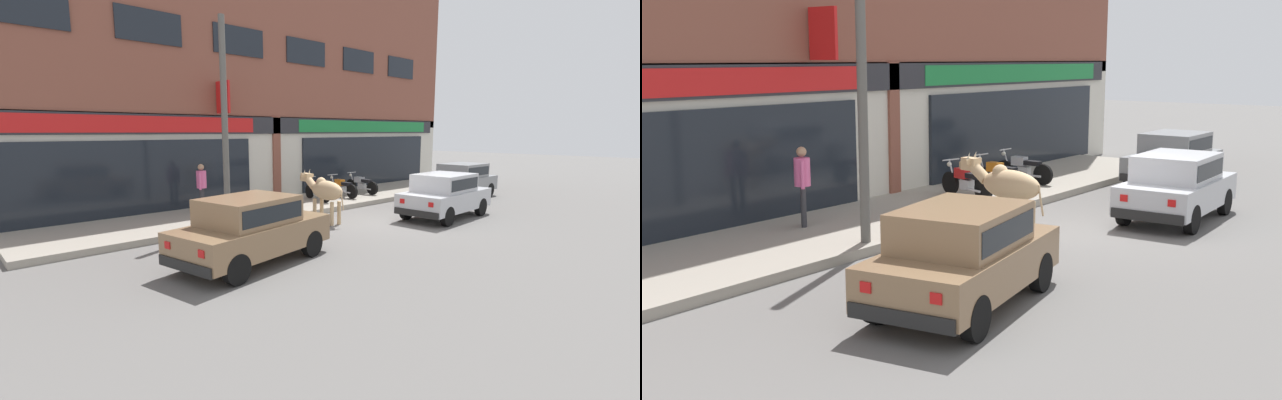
{
  "view_description": "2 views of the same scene",
  "coord_description": "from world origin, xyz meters",
  "views": [
    {
      "loc": [
        -10.57,
        -8.32,
        2.83
      ],
      "look_at": [
        -1.84,
        1.0,
        0.77
      ],
      "focal_mm": 24.0,
      "sensor_mm": 36.0,
      "label": 1
    },
    {
      "loc": [
        -13.68,
        -6.94,
        3.48
      ],
      "look_at": [
        -3.2,
        1.0,
        0.99
      ],
      "focal_mm": 42.0,
      "sensor_mm": 36.0,
      "label": 2
    }
  ],
  "objects": [
    {
      "name": "pedestrian",
      "position": [
        -3.94,
        4.41,
        1.16
      ],
      "size": [
        0.35,
        0.4,
        1.6
      ],
      "color": "#2D2D33",
      "rests_on": "sidewalk"
    },
    {
      "name": "shop_building",
      "position": [
        -0.0,
        5.82,
        4.86
      ],
      "size": [
        23.0,
        1.4,
        10.11
      ],
      "color": "brown",
      "rests_on": "ground"
    },
    {
      "name": "car_1",
      "position": [
        -5.54,
        -0.79,
        0.81
      ],
      "size": [
        3.8,
        2.22,
        1.46
      ],
      "color": "black",
      "rests_on": "ground"
    },
    {
      "name": "ground_plane",
      "position": [
        0.0,
        0.0,
        0.0
      ],
      "size": [
        90.0,
        90.0,
        0.0
      ],
      "primitive_type": "plane",
      "color": "#605E5B"
    },
    {
      "name": "car_2",
      "position": [
        6.36,
        0.84,
        0.81
      ],
      "size": [
        3.62,
        1.63,
        1.46
      ],
      "color": "black",
      "rests_on": "ground"
    },
    {
      "name": "utility_pole",
      "position": [
        -4.14,
        2.5,
        3.08
      ],
      "size": [
        0.18,
        0.18,
        5.8
      ],
      "primitive_type": "cylinder",
      "color": "#595651",
      "rests_on": "sidewalk"
    },
    {
      "name": "cow",
      "position": [
        -1.45,
        1.2,
        1.01
      ],
      "size": [
        0.66,
        2.15,
        1.61
      ],
      "color": "tan",
      "rests_on": "ground"
    },
    {
      "name": "motorcycle_0",
      "position": [
        0.54,
        3.7,
        0.57
      ],
      "size": [
        0.68,
        1.78,
        0.88
      ],
      "color": "black",
      "rests_on": "sidewalk"
    },
    {
      "name": "car_0",
      "position": [
        1.91,
        -0.98,
        0.81
      ],
      "size": [
        3.67,
        1.75,
        1.46
      ],
      "color": "black",
      "rests_on": "ground"
    },
    {
      "name": "sidewalk",
      "position": [
        0.0,
        3.88,
        0.09
      ],
      "size": [
        19.0,
        3.36,
        0.18
      ],
      "primitive_type": "cube",
      "color": "gray",
      "rests_on": "ground"
    },
    {
      "name": "motorcycle_1",
      "position": [
        1.88,
        3.67,
        0.57
      ],
      "size": [
        0.52,
        1.81,
        0.88
      ],
      "color": "black",
      "rests_on": "sidewalk"
    },
    {
      "name": "motorcycle_2",
      "position": [
        3.22,
        3.79,
        0.57
      ],
      "size": [
        0.52,
        1.81,
        0.88
      ],
      "color": "black",
      "rests_on": "sidewalk"
    }
  ]
}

